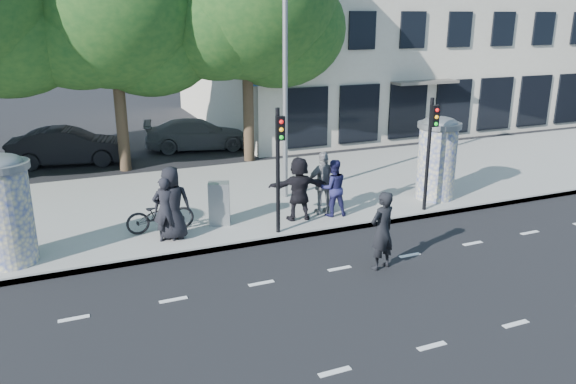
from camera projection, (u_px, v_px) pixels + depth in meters
name	position (u px, v px, depth m)	size (l,w,h in m)	color
ground	(370.00, 294.00, 12.21)	(120.00, 120.00, 0.00)	black
sidewalk	(254.00, 195.00, 18.78)	(40.00, 8.00, 0.15)	gray
curb	(303.00, 235.00, 15.31)	(40.00, 0.10, 0.16)	slate
lane_dash_near	(432.00, 346.00, 10.28)	(32.00, 0.12, 0.01)	silver
lane_dash_far	(340.00, 269.00, 13.44)	(32.00, 0.12, 0.01)	silver
ad_column_left	(4.00, 207.00, 13.03)	(1.36, 1.36, 2.65)	beige
ad_column_right	(437.00, 156.00, 17.82)	(1.36, 1.36, 2.65)	beige
traffic_pole_near	(279.00, 158.00, 14.66)	(0.22, 0.31, 3.40)	black
traffic_pole_far	(430.00, 143.00, 16.44)	(0.22, 0.31, 3.40)	black
street_lamp	(286.00, 51.00, 16.91)	(0.25, 0.93, 8.00)	slate
tree_near_left	(112.00, 8.00, 20.26)	(6.80, 6.80, 8.97)	#38281C
tree_center	(246.00, 2.00, 21.69)	(7.00, 7.00, 9.30)	#38281C
building	(375.00, 13.00, 32.45)	(20.30, 15.85, 12.00)	#BFB4A0
ped_a	(172.00, 203.00, 14.61)	(0.96, 0.62, 1.95)	black
ped_b	(165.00, 209.00, 14.49)	(0.63, 0.41, 1.73)	black
ped_c	(333.00, 188.00, 16.36)	(0.82, 0.64, 1.70)	#1F1E4D
ped_e	(324.00, 183.00, 16.48)	(1.11, 0.63, 1.89)	gray
ped_f	(299.00, 188.00, 16.02)	(1.73, 0.62, 1.86)	black
man_road	(382.00, 231.00, 13.20)	(0.70, 0.46, 1.92)	black
bicycle	(160.00, 214.00, 15.25)	(1.84, 0.64, 0.97)	black
cabinet_left	(219.00, 203.00, 15.76)	(0.58, 0.42, 1.22)	gray
cabinet_right	(428.00, 178.00, 18.20)	(0.59, 0.43, 1.23)	slate
car_mid	(69.00, 146.00, 22.66)	(4.59, 1.60, 1.51)	black
car_right	(198.00, 134.00, 25.35)	(4.71, 1.92, 1.37)	#575B5F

